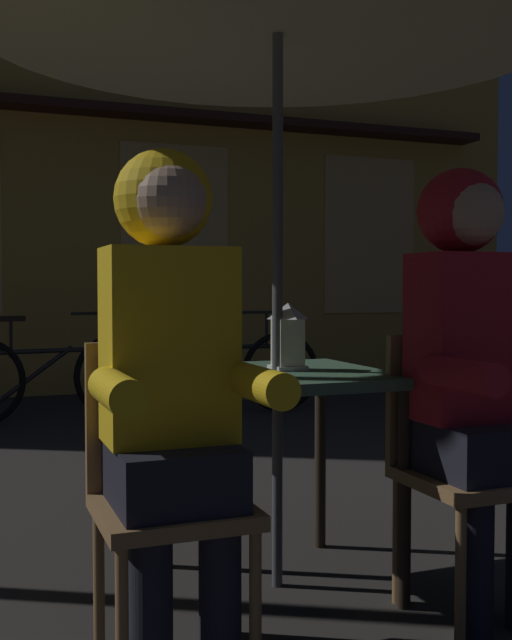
# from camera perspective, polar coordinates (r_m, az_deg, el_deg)

# --- Properties ---
(ground_plane) EXTENTS (60.00, 60.00, 0.00)m
(ground_plane) POSITION_cam_1_polar(r_m,az_deg,el_deg) (2.80, 1.57, -19.04)
(ground_plane) COLOR #2D2B28
(cafe_table) EXTENTS (0.72, 0.72, 0.74)m
(cafe_table) POSITION_cam_1_polar(r_m,az_deg,el_deg) (2.63, 1.59, -6.00)
(cafe_table) COLOR #42664C
(cafe_table) RESTS_ON ground_plane
(lantern) EXTENTS (0.11, 0.11, 0.23)m
(lantern) POSITION_cam_1_polar(r_m,az_deg,el_deg) (2.65, 2.37, -1.10)
(lantern) COLOR white
(lantern) RESTS_ON cafe_table
(chair_left) EXTENTS (0.40, 0.40, 0.87)m
(chair_left) POSITION_cam_1_polar(r_m,az_deg,el_deg) (2.17, -6.65, -11.84)
(chair_left) COLOR olive
(chair_left) RESTS_ON ground_plane
(chair_right) EXTENTS (0.40, 0.40, 0.87)m
(chair_right) POSITION_cam_1_polar(r_m,az_deg,el_deg) (2.57, 14.91, -9.66)
(chair_right) COLOR olive
(chair_right) RESTS_ON ground_plane
(person_left_hooded) EXTENTS (0.45, 0.56, 1.40)m
(person_left_hooded) POSITION_cam_1_polar(r_m,az_deg,el_deg) (2.06, -6.31, -2.53)
(person_left_hooded) COLOR black
(person_left_hooded) RESTS_ON ground_plane
(person_right_hooded) EXTENTS (0.45, 0.56, 1.40)m
(person_right_hooded) POSITION_cam_1_polar(r_m,az_deg,el_deg) (2.47, 15.77, -1.77)
(person_right_hooded) COLOR black
(person_right_hooded) RESTS_ON ground_plane
(shopfront_building) EXTENTS (10.00, 0.93, 6.20)m
(shopfront_building) POSITION_cam_1_polar(r_m,az_deg,el_deg) (8.12, -14.50, 17.07)
(shopfront_building) COLOR gold
(shopfront_building) RESTS_ON ground_plane
(bicycle_third) EXTENTS (1.67, 0.28, 0.84)m
(bicycle_third) POSITION_cam_1_polar(r_m,az_deg,el_deg) (6.09, -15.02, -4.06)
(bicycle_third) COLOR black
(bicycle_third) RESTS_ON ground_plane
(bicycle_fourth) EXTENTS (1.68, 0.20, 0.84)m
(bicycle_fourth) POSITION_cam_1_polar(r_m,az_deg,el_deg) (6.25, -2.66, -3.82)
(bicycle_fourth) COLOR black
(bicycle_fourth) RESTS_ON ground_plane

